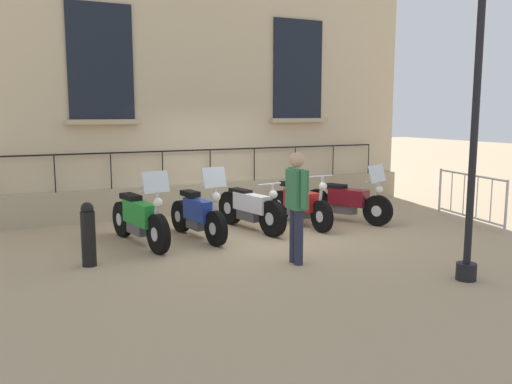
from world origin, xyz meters
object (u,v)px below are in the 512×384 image
Objects in this scene: motorcycle_white at (251,209)px; lamppost at (480,32)px; motorcycle_blue at (198,216)px; motorcycle_red at (301,204)px; pedestrian_standing at (297,201)px; motorcycle_maroon at (348,201)px; motorcycle_green at (140,220)px; crowd_barrier at (470,197)px; bollard at (88,234)px.

motorcycle_white is 5.32m from lamppost.
motorcycle_blue is 2.31m from motorcycle_red.
pedestrian_standing is at bearing -136.03° from lamppost.
motorcycle_red reaches higher than motorcycle_white.
motorcycle_white is 0.42× the size of lamppost.
lamppost reaches higher than motorcycle_red.
motorcycle_maroon is (-0.09, 3.39, 0.01)m from motorcycle_blue.
motorcycle_green reaches higher than crowd_barrier.
motorcycle_red is at bearing 104.71° from bollard.
crowd_barrier is 2.16× the size of bollard.
bollard is (1.05, -5.50, 0.05)m from motorcycle_maroon.
motorcycle_red is 1.25× the size of pedestrian_standing.
motorcycle_blue is 5.54m from lamppost.
motorcycle_green is 6.78m from crowd_barrier.
motorcycle_green is at bearing -89.15° from motorcycle_maroon.
lamppost reaches higher than motorcycle_green.
pedestrian_standing is (-1.77, -1.71, -2.38)m from lamppost.
pedestrian_standing is at bearing -9.12° from motorcycle_white.
motorcycle_red is 1.01× the size of crowd_barrier.
motorcycle_white is at bearing -108.14° from crowd_barrier.
pedestrian_standing is at bearing 39.93° from motorcycle_green.
crowd_barrier is at bearing 88.31° from bollard.
motorcycle_green reaches higher than motorcycle_maroon.
motorcycle_blue is 0.93× the size of motorcycle_white.
bollard is (1.21, -3.30, 0.07)m from motorcycle_white.
lamppost is 3.42m from pedestrian_standing.
lamppost reaches higher than motorcycle_white.
bollard is at bearing -75.29° from motorcycle_red.
motorcycle_green is 1.04× the size of motorcycle_white.
motorcycle_maroon is at bearing 91.46° from motorcycle_blue.
pedestrian_standing is (1.26, 2.90, 0.48)m from bollard.
motorcycle_blue is at bearing -160.34° from pedestrian_standing.
pedestrian_standing reaches higher than crowd_barrier.
motorcycle_red is at bearing 87.16° from motorcycle_white.
motorcycle_red is 2.90m from pedestrian_standing.
motorcycle_maroon is 1.98× the size of bollard.
lamppost reaches higher than motorcycle_blue.
motorcycle_white is at bearing -92.84° from motorcycle_red.
motorcycle_red is 4.56m from bollard.
motorcycle_blue is 1.22m from motorcycle_white.
lamppost is 6.21m from bollard.
motorcycle_red is (-0.20, 2.30, 0.01)m from motorcycle_blue.
motorcycle_red is at bearing -95.79° from motorcycle_maroon.
motorcycle_green is 4.48m from motorcycle_maroon.
motorcycle_maroon is 5.09m from lamppost.
lamppost is (4.01, 3.58, 2.91)m from motorcycle_green.
pedestrian_standing is at bearing -77.87° from crowd_barrier.
bollard is at bearing -79.22° from motorcycle_maroon.
crowd_barrier is (1.27, 2.19, 0.12)m from motorcycle_maroon.
motorcycle_maroon is (-0.07, 4.48, -0.01)m from motorcycle_green.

